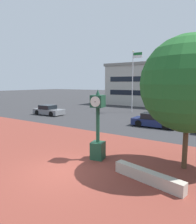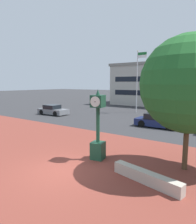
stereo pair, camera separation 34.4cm
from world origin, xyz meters
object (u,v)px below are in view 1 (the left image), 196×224
(street_clock, at_px, (98,130))
(civic_building, at_px, (180,84))
(car_street_distant, at_px, (154,121))
(flagpole_primary, at_px, (133,78))
(car_street_near, at_px, (49,110))
(plaza_tree, at_px, (195,86))

(street_clock, bearing_deg, civic_building, 84.77)
(car_street_distant, bearing_deg, flagpole_primary, -145.12)
(car_street_near, relative_size, flagpole_primary, 0.48)
(car_street_near, xyz_separation_m, flagpole_primary, (8.22, 8.26, 4.27))
(car_street_distant, distance_m, flagpole_primary, 10.69)
(car_street_distant, height_order, civic_building, civic_building)
(plaza_tree, relative_size, car_street_near, 1.53)
(car_street_distant, bearing_deg, car_street_near, -89.68)
(car_street_near, height_order, flagpole_primary, flagpole_primary)
(flagpole_primary, xyz_separation_m, civic_building, (3.12, 14.72, -0.94))
(plaza_tree, height_order, civic_building, civic_building)
(street_clock, height_order, car_street_near, street_clock)
(street_clock, relative_size, flagpole_primary, 0.44)
(civic_building, bearing_deg, flagpole_primary, -101.96)
(civic_building, bearing_deg, street_clock, -85.06)
(street_clock, xyz_separation_m, flagpole_primary, (-5.94, 17.98, 3.22))
(plaza_tree, distance_m, car_street_distant, 10.34)
(flagpole_primary, bearing_deg, car_street_distant, -54.15)
(plaza_tree, bearing_deg, car_street_distant, 118.39)
(car_street_near, height_order, civic_building, civic_building)
(plaza_tree, height_order, car_street_near, plaza_tree)
(plaza_tree, height_order, car_street_distant, plaza_tree)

